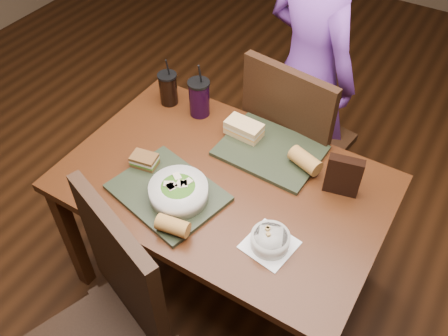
{
  "coord_description": "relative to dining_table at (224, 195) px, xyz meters",
  "views": [
    {
      "loc": [
        0.68,
        -1.11,
        2.17
      ],
      "look_at": [
        0.0,
        0.0,
        0.82
      ],
      "focal_mm": 38.0,
      "sensor_mm": 36.0,
      "label": 1
    }
  ],
  "objects": [
    {
      "name": "ground",
      "position": [
        0.0,
        0.0,
        -0.66
      ],
      "size": [
        6.0,
        6.0,
        0.0
      ],
      "primitive_type": "plane",
      "color": "#381C0B",
      "rests_on": "ground"
    },
    {
      "name": "baguette_far",
      "position": [
        0.25,
        0.22,
        0.14
      ],
      "size": [
        0.15,
        0.11,
        0.07
      ],
      "primitive_type": "cylinder",
      "rotation": [
        0.0,
        1.57,
        -0.33
      ],
      "color": "#AD7533",
      "rests_on": "tray_far"
    },
    {
      "name": "chair_near",
      "position": [
        -0.06,
        -0.67,
        -0.06
      ],
      "size": [
        0.59,
        0.61,
        1.07
      ],
      "color": "black",
      "rests_on": "ground"
    },
    {
      "name": "chair_far",
      "position": [
        0.06,
        0.54,
        -0.08
      ],
      "size": [
        0.51,
        0.51,
        1.05
      ],
      "color": "black",
      "rests_on": "ground"
    },
    {
      "name": "cup_berry",
      "position": [
        -0.32,
        0.3,
        0.18
      ],
      "size": [
        0.1,
        0.1,
        0.27
      ],
      "color": "black",
      "rests_on": "dining_table"
    },
    {
      "name": "sandwich_near",
      "position": [
        -0.32,
        -0.11,
        0.13
      ],
      "size": [
        0.12,
        0.09,
        0.05
      ],
      "color": "#593819",
      "rests_on": "tray_near"
    },
    {
      "name": "dining_table",
      "position": [
        0.0,
        0.0,
        0.0
      ],
      "size": [
        1.3,
        0.85,
        0.75
      ],
      "color": "#411F0D",
      "rests_on": "ground"
    },
    {
      "name": "cup_cola",
      "position": [
        -0.49,
        0.3,
        0.17
      ],
      "size": [
        0.09,
        0.09,
        0.24
      ],
      "color": "black",
      "rests_on": "dining_table"
    },
    {
      "name": "soup_bowl",
      "position": [
        0.31,
        -0.19,
        0.12
      ],
      "size": [
        0.19,
        0.19,
        0.07
      ],
      "color": "white",
      "rests_on": "dining_table"
    },
    {
      "name": "diner",
      "position": [
        -0.01,
        0.85,
        0.12
      ],
      "size": [
        0.67,
        0.55,
        1.56
      ],
      "primitive_type": "imported",
      "rotation": [
        0.0,
        0.0,
        2.78
      ],
      "color": "#75399D",
      "rests_on": "ground"
    },
    {
      "name": "baguette_near",
      "position": [
        -0.02,
        -0.33,
        0.14
      ],
      "size": [
        0.13,
        0.08,
        0.06
      ],
      "primitive_type": "cylinder",
      "rotation": [
        0.0,
        1.57,
        0.17
      ],
      "color": "#AD7533",
      "rests_on": "tray_near"
    },
    {
      "name": "salad_bowl",
      "position": [
        -0.09,
        -0.18,
        0.15
      ],
      "size": [
        0.23,
        0.23,
        0.08
      ],
      "color": "silver",
      "rests_on": "tray_near"
    },
    {
      "name": "tray_far",
      "position": [
        0.08,
        0.24,
        0.1
      ],
      "size": [
        0.43,
        0.33,
        0.02
      ],
      "primitive_type": "cube",
      "rotation": [
        0.0,
        0.0,
        -0.03
      ],
      "color": "black",
      "rests_on": "dining_table"
    },
    {
      "name": "sandwich_far",
      "position": [
        -0.06,
        0.27,
        0.14
      ],
      "size": [
        0.16,
        0.1,
        0.06
      ],
      "color": "tan",
      "rests_on": "tray_far"
    },
    {
      "name": "tray_near",
      "position": [
        -0.15,
        -0.18,
        0.1
      ],
      "size": [
        0.48,
        0.4,
        0.02
      ],
      "primitive_type": "cube",
      "rotation": [
        0.0,
        0.0,
        -0.22
      ],
      "color": "black",
      "rests_on": "dining_table"
    },
    {
      "name": "chip_bag",
      "position": [
        0.42,
        0.19,
        0.18
      ],
      "size": [
        0.14,
        0.07,
        0.18
      ],
      "primitive_type": "cube",
      "rotation": [
        0.0,
        0.0,
        0.22
      ],
      "color": "black",
      "rests_on": "dining_table"
    }
  ]
}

